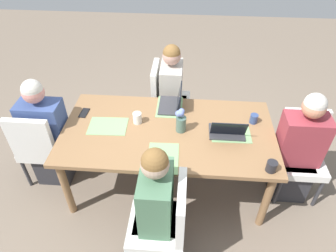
% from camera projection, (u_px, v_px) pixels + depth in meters
% --- Properties ---
extents(ground_plane, '(10.00, 10.00, 0.00)m').
position_uv_depth(ground_plane, '(168.00, 181.00, 3.29)').
color(ground_plane, '#756656').
extents(dining_table, '(1.97, 1.04, 0.73)m').
position_uv_depth(dining_table, '(168.00, 136.00, 2.86)').
color(dining_table, olive).
rests_on(dining_table, ground_plane).
extents(chair_near_left_near, '(0.44, 0.44, 0.90)m').
position_uv_depth(chair_near_left_near, '(165.00, 97.00, 3.64)').
color(chair_near_left_near, silver).
rests_on(chair_near_left_near, ground_plane).
extents(person_near_left_near, '(0.36, 0.40, 1.19)m').
position_uv_depth(person_near_left_near, '(171.00, 98.00, 3.58)').
color(person_near_left_near, '#2D2D33').
rests_on(person_near_left_near, ground_plane).
extents(chair_head_right_left_mid, '(0.44, 0.44, 0.90)m').
position_uv_depth(chair_head_right_left_mid, '(40.00, 144.00, 3.01)').
color(chair_head_right_left_mid, silver).
rests_on(chair_head_right_left_mid, ground_plane).
extents(person_head_right_left_mid, '(0.40, 0.36, 1.19)m').
position_uv_depth(person_head_right_left_mid, '(48.00, 138.00, 3.04)').
color(person_head_right_left_mid, '#2D2D33').
rests_on(person_head_right_left_mid, ground_plane).
extents(chair_far_left_far, '(0.44, 0.44, 0.90)m').
position_uv_depth(chair_far_left_far, '(166.00, 221.00, 2.35)').
color(chair_far_left_far, silver).
rests_on(chair_far_left_far, ground_plane).
extents(person_far_left_far, '(0.36, 0.40, 1.19)m').
position_uv_depth(person_far_left_far, '(157.00, 212.00, 2.38)').
color(person_far_left_far, '#2D2D33').
rests_on(person_far_left_far, ground_plane).
extents(chair_head_left_right_near, '(0.44, 0.44, 0.90)m').
position_uv_depth(chair_head_left_right_near, '(300.00, 150.00, 2.95)').
color(chair_head_left_right_near, silver).
rests_on(chair_head_left_right_near, ground_plane).
extents(person_head_left_right_near, '(0.40, 0.36, 1.19)m').
position_uv_depth(person_head_left_right_near, '(296.00, 153.00, 2.88)').
color(person_head_left_right_near, '#2D2D33').
rests_on(person_head_left_right_near, ground_plane).
extents(flower_vase, '(0.10, 0.09, 0.25)m').
position_uv_depth(flower_vase, '(181.00, 121.00, 2.74)').
color(flower_vase, '#4C6B60').
rests_on(flower_vase, dining_table).
extents(placemat_near_left_near, '(0.26, 0.36, 0.00)m').
position_uv_depth(placemat_near_left_near, '(170.00, 107.00, 3.09)').
color(placemat_near_left_near, '#7FAD70').
rests_on(placemat_near_left_near, dining_table).
extents(placemat_head_right_left_mid, '(0.37, 0.27, 0.00)m').
position_uv_depth(placemat_head_right_left_mid, '(108.00, 126.00, 2.86)').
color(placemat_head_right_left_mid, '#7FAD70').
rests_on(placemat_head_right_left_mid, dining_table).
extents(placemat_far_left_far, '(0.27, 0.37, 0.00)m').
position_uv_depth(placemat_far_left_far, '(163.00, 158.00, 2.54)').
color(placemat_far_left_far, '#7FAD70').
rests_on(placemat_far_left_far, dining_table).
extents(placemat_head_left_right_near, '(0.37, 0.27, 0.00)m').
position_uv_depth(placemat_head_left_right_near, '(231.00, 133.00, 2.78)').
color(placemat_head_left_right_near, '#7FAD70').
rests_on(placemat_head_left_right_near, dining_table).
extents(laptop_near_left_near, '(0.22, 0.32, 0.21)m').
position_uv_depth(laptop_near_left_near, '(173.00, 103.00, 3.07)').
color(laptop_near_left_near, '#38383D').
rests_on(laptop_near_left_near, dining_table).
extents(laptop_head_left_right_near, '(0.32, 0.22, 0.20)m').
position_uv_depth(laptop_head_left_right_near, '(227.00, 131.00, 2.74)').
color(laptop_head_left_right_near, '#38383D').
rests_on(laptop_head_left_right_near, dining_table).
extents(coffee_mug_near_left, '(0.07, 0.07, 0.09)m').
position_uv_depth(coffee_mug_near_left, '(254.00, 119.00, 2.88)').
color(coffee_mug_near_left, '#33477A').
rests_on(coffee_mug_near_left, dining_table).
extents(coffee_mug_near_right, '(0.09, 0.09, 0.09)m').
position_uv_depth(coffee_mug_near_right, '(272.00, 166.00, 2.41)').
color(coffee_mug_near_right, '#232328').
rests_on(coffee_mug_near_right, dining_table).
extents(coffee_mug_centre_left, '(0.08, 0.08, 0.11)m').
position_uv_depth(coffee_mug_centre_left, '(137.00, 118.00, 2.87)').
color(coffee_mug_centre_left, white).
rests_on(coffee_mug_centre_left, dining_table).
extents(phone_black, '(0.08, 0.15, 0.01)m').
position_uv_depth(phone_black, '(84.00, 113.00, 3.01)').
color(phone_black, black).
rests_on(phone_black, dining_table).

